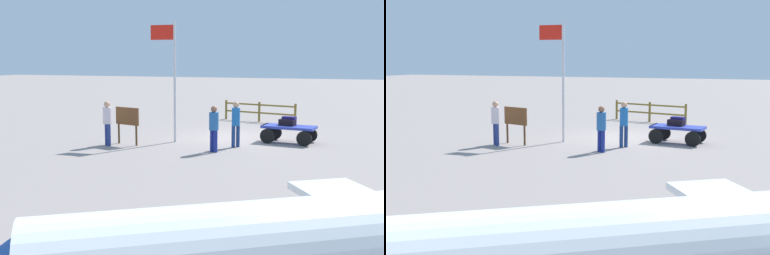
% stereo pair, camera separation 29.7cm
% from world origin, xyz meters
% --- Properties ---
extents(ground_plane, '(120.00, 120.00, 0.00)m').
position_xyz_m(ground_plane, '(0.00, 0.00, 0.00)').
color(ground_plane, gray).
extents(luggage_cart, '(2.18, 1.36, 0.69)m').
position_xyz_m(luggage_cart, '(-2.25, 0.49, 0.48)').
color(luggage_cart, '#2D3CAC').
rests_on(luggage_cart, ground).
extents(suitcase_tan, '(0.58, 0.39, 0.35)m').
position_xyz_m(suitcase_tan, '(-2.25, 0.33, 0.86)').
color(suitcase_tan, '#1B1556').
rests_on(suitcase_tan, luggage_cart).
extents(suitcase_navy, '(0.68, 0.45, 0.25)m').
position_xyz_m(suitcase_navy, '(-2.18, 0.44, 0.81)').
color(suitcase_navy, black).
rests_on(suitcase_navy, luggage_cart).
extents(worker_lead, '(0.47, 0.47, 1.67)m').
position_xyz_m(worker_lead, '(0.03, 3.30, 0.97)').
color(worker_lead, navy).
rests_on(worker_lead, ground).
extents(worker_trailing, '(0.44, 0.44, 1.74)m').
position_xyz_m(worker_trailing, '(-0.49, 2.11, 1.00)').
color(worker_trailing, navy).
rests_on(worker_trailing, ground).
extents(worker_supervisor, '(0.47, 0.47, 1.73)m').
position_xyz_m(worker_supervisor, '(4.26, 3.42, 1.01)').
color(worker_supervisor, navy).
rests_on(worker_supervisor, ground).
extents(airplane_near, '(9.30, 6.81, 2.96)m').
position_xyz_m(airplane_near, '(-5.25, 13.47, 1.11)').
color(airplane_near, white).
rests_on(airplane_near, ground).
extents(flagpole, '(1.06, 0.10, 4.75)m').
position_xyz_m(flagpole, '(2.24, 1.79, 2.89)').
color(flagpole, silver).
rests_on(flagpole, ground).
extents(signboard, '(1.12, 0.37, 1.46)m').
position_xyz_m(signboard, '(3.65, 2.94, 0.99)').
color(signboard, '#4C3319').
rests_on(signboard, ground).
extents(wooden_fence, '(4.01, 1.10, 1.06)m').
position_xyz_m(wooden_fence, '(0.10, -5.45, 0.61)').
color(wooden_fence, brown).
rests_on(wooden_fence, ground).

